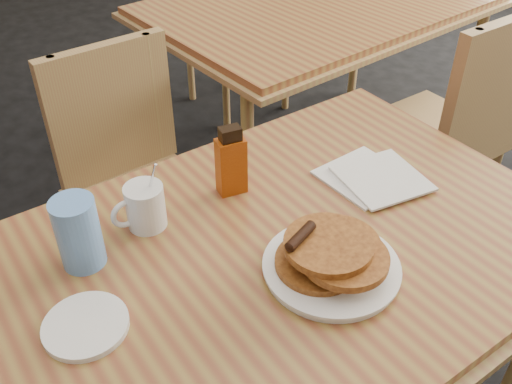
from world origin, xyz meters
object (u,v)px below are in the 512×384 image
main_table (280,260)px  syrup_bottle (231,163)px  chair_main_far (130,164)px  chair_neighbor_near (458,119)px  pancake_plate (331,259)px  coffee_mug (144,206)px  neighbor_table (319,10)px  blue_tumbler (78,233)px

main_table → syrup_bottle: bearing=86.2°
chair_main_far → chair_neighbor_near: 1.08m
chair_main_far → syrup_bottle: syrup_bottle is taller
pancake_plate → coffee_mug: coffee_mug is taller
chair_neighbor_near → syrup_bottle: (-0.96, -0.13, 0.27)m
neighbor_table → chair_neighbor_near: chair_neighbor_near is taller
coffee_mug → syrup_bottle: (0.21, 0.00, 0.03)m
coffee_mug → blue_tumbler: size_ratio=1.03×
neighbor_table → coffee_mug: bearing=-143.2°
pancake_plate → chair_main_far: bearing=93.9°
blue_tumbler → neighbor_table: bearing=34.6°
main_table → pancake_plate: size_ratio=4.84×
chair_neighbor_near → main_table: bearing=-162.6°
pancake_plate → blue_tumbler: 0.47m
chair_neighbor_near → pancake_plate: size_ratio=3.61×
main_table → coffee_mug: size_ratio=8.36×
chair_main_far → blue_tumbler: (-0.32, -0.58, 0.30)m
chair_neighbor_near → blue_tumbler: 1.35m
main_table → chair_neighbor_near: chair_neighbor_near is taller
blue_tumbler → chair_main_far: bearing=61.5°
main_table → pancake_plate: 0.14m
chair_main_far → syrup_bottle: 0.63m
chair_neighbor_near → syrup_bottle: 1.01m
chair_main_far → pancake_plate: (0.06, -0.86, 0.26)m
main_table → neighbor_table: bearing=48.1°
coffee_mug → syrup_bottle: size_ratio=0.92×
chair_main_far → blue_tumbler: bearing=-121.9°
chair_main_far → blue_tumbler: blue_tumbler is taller
neighbor_table → syrup_bottle: 1.28m
blue_tumbler → coffee_mug: bearing=12.6°
main_table → chair_main_far: size_ratio=1.43×
syrup_bottle → pancake_plate: bearing=-75.9°
chair_main_far → pancake_plate: chair_main_far is taller
neighbor_table → chair_main_far: chair_main_far is taller
chair_neighbor_near → syrup_bottle: chair_neighbor_near is taller
syrup_bottle → blue_tumbler: bearing=-164.4°
main_table → coffee_mug: coffee_mug is taller
neighbor_table → chair_main_far: bearing=-162.4°
chair_main_far → pancake_plate: 0.90m
neighbor_table → chair_main_far: 1.04m
neighbor_table → chair_main_far: (-0.98, -0.31, -0.19)m
syrup_bottle → blue_tumbler: (-0.35, -0.03, -0.00)m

